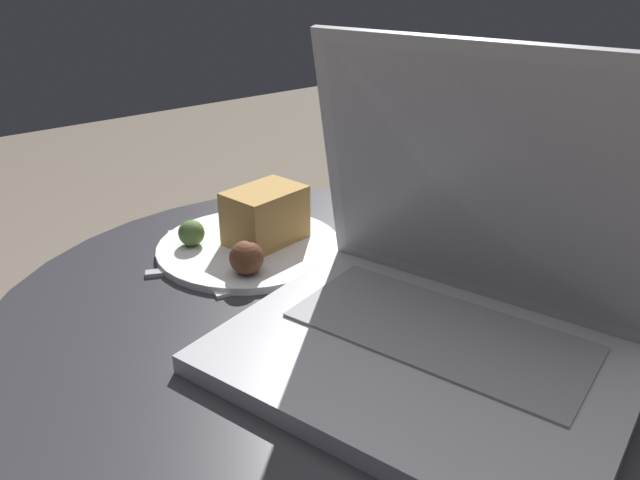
# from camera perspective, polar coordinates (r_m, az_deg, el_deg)

# --- Properties ---
(table) EXTENTS (0.71, 0.71, 0.52)m
(table) POSITION_cam_1_polar(r_m,az_deg,el_deg) (0.72, 1.09, -14.60)
(table) COLOR #515156
(table) RESTS_ON ground_plane
(napkin) EXTENTS (0.22, 0.17, 0.00)m
(napkin) POSITION_cam_1_polar(r_m,az_deg,el_deg) (0.77, -7.16, -0.95)
(napkin) COLOR silver
(napkin) RESTS_ON table
(laptop) EXTENTS (0.40, 0.34, 0.27)m
(laptop) POSITION_cam_1_polar(r_m,az_deg,el_deg) (0.57, 11.03, -5.28)
(laptop) COLOR #B2B2B7
(laptop) RESTS_ON table
(beer_glass) EXTENTS (0.06, 0.06, 0.20)m
(beer_glass) POSITION_cam_1_polar(r_m,az_deg,el_deg) (0.74, 12.53, 5.63)
(beer_glass) COLOR brown
(beer_glass) RESTS_ON table
(snack_plate) EXTENTS (0.23, 0.23, 0.08)m
(snack_plate) POSITION_cam_1_polar(r_m,az_deg,el_deg) (0.76, -6.04, 0.58)
(snack_plate) COLOR white
(snack_plate) RESTS_ON table
(fork) EXTENTS (0.09, 0.17, 0.00)m
(fork) POSITION_cam_1_polar(r_m,az_deg,el_deg) (0.73, -7.68, -2.26)
(fork) COLOR #B2B2B7
(fork) RESTS_ON table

